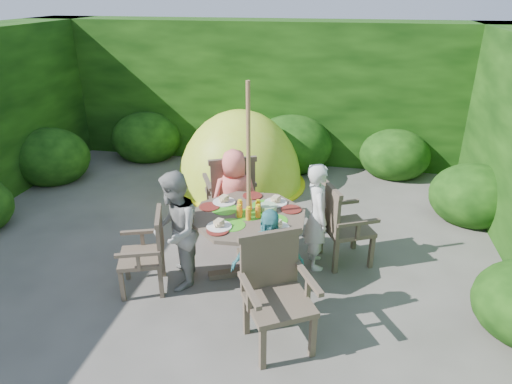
% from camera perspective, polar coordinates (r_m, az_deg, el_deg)
% --- Properties ---
extents(ground, '(60.00, 60.00, 0.00)m').
position_cam_1_polar(ground, '(5.59, -6.12, -8.56)').
color(ground, '#4E4B45').
rests_on(ground, ground).
extents(hedge_enclosure, '(9.00, 9.00, 2.50)m').
position_cam_1_polar(hedge_enclosure, '(6.25, -3.07, 7.75)').
color(hedge_enclosure, black).
rests_on(hedge_enclosure, ground).
extents(patio_table, '(1.73, 1.73, 0.91)m').
position_cam_1_polar(patio_table, '(5.02, -0.84, -4.05)').
color(patio_table, '#41362B').
rests_on(patio_table, ground).
extents(parasol_pole, '(0.06, 0.06, 2.20)m').
position_cam_1_polar(parasol_pole, '(4.82, -0.92, 0.80)').
color(parasol_pole, olive).
rests_on(parasol_pole, ground).
extents(garden_chair_right, '(0.71, 0.74, 0.97)m').
position_cam_1_polar(garden_chair_right, '(5.40, 10.55, -3.82)').
color(garden_chair_right, '#41362B').
rests_on(garden_chair_right, ground).
extents(garden_chair_left, '(0.60, 0.63, 0.86)m').
position_cam_1_polar(garden_chair_left, '(5.01, -13.36, -7.21)').
color(garden_chair_left, '#41362B').
rests_on(garden_chair_left, ground).
extents(garden_chair_back, '(0.80, 0.77, 1.04)m').
position_cam_1_polar(garden_chair_back, '(6.02, -3.19, 0.03)').
color(garden_chair_back, '#41362B').
rests_on(garden_chair_back, ground).
extents(garden_chair_front, '(0.79, 0.76, 1.01)m').
position_cam_1_polar(garden_chair_front, '(4.18, 2.46, -12.17)').
color(garden_chair_front, '#41362B').
rests_on(garden_chair_front, ground).
extents(child_right, '(0.41, 0.53, 1.27)m').
position_cam_1_polar(child_right, '(5.24, 7.69, -3.03)').
color(child_right, silver).
rests_on(child_right, ground).
extents(child_left, '(0.64, 0.74, 1.31)m').
position_cam_1_polar(child_left, '(4.92, -10.04, -4.84)').
color(child_left, '#979893').
rests_on(child_left, ground).
extents(child_back, '(0.71, 0.61, 1.23)m').
position_cam_1_polar(child_back, '(5.73, -2.68, -0.59)').
color(child_back, '#FF7469').
rests_on(child_back, ground).
extents(child_front, '(0.76, 0.49, 1.20)m').
position_cam_1_polar(child_front, '(4.37, 1.50, -9.29)').
color(child_front, teal).
rests_on(child_front, ground).
extents(dome_tent, '(2.18, 2.18, 2.49)m').
position_cam_1_polar(dome_tent, '(7.67, -2.01, 1.02)').
color(dome_tent, '#C5DD2A').
rests_on(dome_tent, ground).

